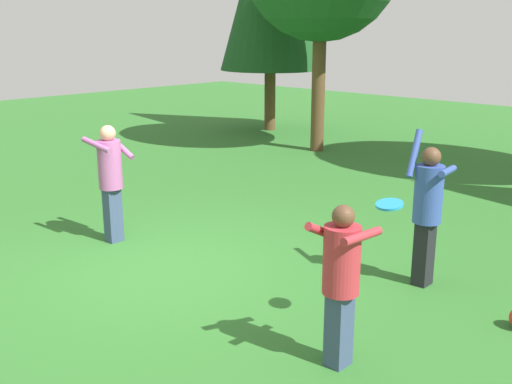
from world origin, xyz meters
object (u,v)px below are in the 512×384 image
at_px(person_catcher, 341,273).
at_px(person_bystander, 110,173).
at_px(person_thrower, 428,204).
at_px(frisbee, 389,204).

bearing_deg(person_catcher, person_bystander, 83.17).
height_order(person_thrower, person_bystander, person_thrower).
bearing_deg(person_thrower, frisbee, -0.00).
relative_size(person_catcher, person_bystander, 0.91).
height_order(person_thrower, person_catcher, person_thrower).
distance_m(person_catcher, frisbee, 0.91).
bearing_deg(frisbee, person_bystander, -176.35).
height_order(person_thrower, frisbee, person_thrower).
bearing_deg(person_thrower, person_catcher, -4.35).
xyz_separation_m(person_thrower, frisbee, (0.34, -1.45, 0.37)).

